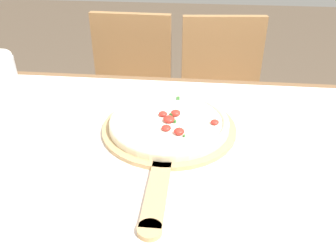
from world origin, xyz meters
name	(u,v)px	position (x,y,z in m)	size (l,w,h in m)	color
dining_table	(148,186)	(0.00, 0.00, 0.67)	(1.45, 0.95, 0.77)	brown
towel_cloth	(147,155)	(0.00, 0.00, 0.77)	(1.37, 0.87, 0.00)	silver
pizza_peel	(168,132)	(0.04, 0.10, 0.78)	(0.37, 0.58, 0.01)	tan
pizza	(169,122)	(0.04, 0.12, 0.80)	(0.33, 0.33, 0.03)	beige
chair_left	(130,95)	(-0.22, 0.83, 0.51)	(0.41, 0.41, 0.88)	#A37547
chair_right	(221,99)	(0.22, 0.83, 0.51)	(0.44, 0.44, 0.88)	#A37547
flour_cup	(3,67)	(-0.55, 0.36, 0.83)	(0.08, 0.08, 0.12)	#B2B7BC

